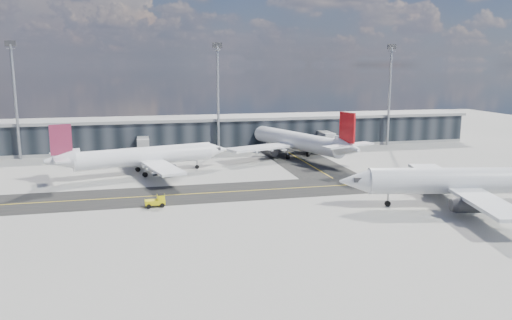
{
  "coord_description": "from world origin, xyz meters",
  "views": [
    {
      "loc": [
        -20.22,
        -84.46,
        23.13
      ],
      "look_at": [
        1.16,
        8.0,
        5.0
      ],
      "focal_mm": 35.0,
      "sensor_mm": 36.0,
      "label": 1
    }
  ],
  "objects_px": {
    "airliner_af": "(142,157)",
    "airliner_redtail": "(297,141)",
    "airliner_near": "(471,181)",
    "service_van": "(278,149)",
    "baggage_tug": "(157,201)"
  },
  "relations": [
    {
      "from": "airliner_af",
      "to": "service_van",
      "type": "xyz_separation_m",
      "value": [
        35.91,
        20.93,
        -3.1
      ]
    },
    {
      "from": "airliner_af",
      "to": "baggage_tug",
      "type": "xyz_separation_m",
      "value": [
        2.04,
        -26.17,
        -2.83
      ]
    },
    {
      "from": "airliner_af",
      "to": "baggage_tug",
      "type": "bearing_deg",
      "value": -10.28
    },
    {
      "from": "airliner_af",
      "to": "airliner_near",
      "type": "distance_m",
      "value": 64.66
    },
    {
      "from": "baggage_tug",
      "to": "airliner_af",
      "type": "bearing_deg",
      "value": -179.09
    },
    {
      "from": "airliner_af",
      "to": "baggage_tug",
      "type": "height_order",
      "value": "airliner_af"
    },
    {
      "from": "airliner_near",
      "to": "airliner_redtail",
      "type": "bearing_deg",
      "value": 28.51
    },
    {
      "from": "airliner_near",
      "to": "service_van",
      "type": "distance_m",
      "value": 60.79
    },
    {
      "from": "airliner_near",
      "to": "baggage_tug",
      "type": "bearing_deg",
      "value": 89.37
    },
    {
      "from": "baggage_tug",
      "to": "service_van",
      "type": "height_order",
      "value": "baggage_tug"
    },
    {
      "from": "service_van",
      "to": "airliner_af",
      "type": "bearing_deg",
      "value": 173.16
    },
    {
      "from": "airliner_af",
      "to": "airliner_redtail",
      "type": "distance_m",
      "value": 39.81
    },
    {
      "from": "baggage_tug",
      "to": "service_van",
      "type": "bearing_deg",
      "value": 140.73
    },
    {
      "from": "airliner_af",
      "to": "airliner_redtail",
      "type": "xyz_separation_m",
      "value": [
        38.21,
        11.16,
        0.4
      ]
    },
    {
      "from": "airliner_af",
      "to": "airliner_redtail",
      "type": "height_order",
      "value": "airliner_redtail"
    }
  ]
}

